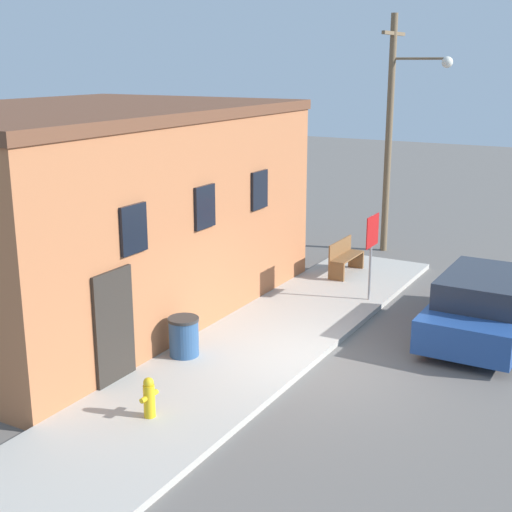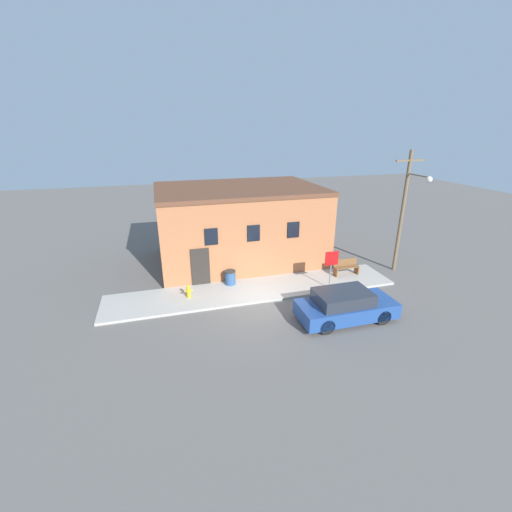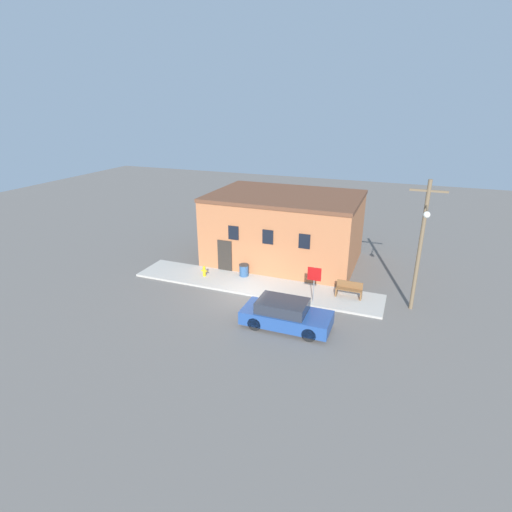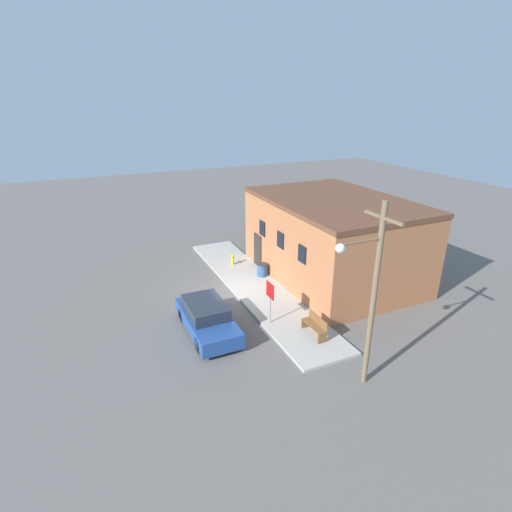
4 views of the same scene
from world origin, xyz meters
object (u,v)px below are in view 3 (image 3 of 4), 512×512
parked_car (285,315)px  bench (349,290)px  fire_hydrant (204,271)px  trash_bin (244,270)px  stop_sign (314,278)px  utility_pole (421,241)px

parked_car → bench: bearing=59.7°
fire_hydrant → bench: 9.14m
fire_hydrant → trash_bin: bearing=22.3°
fire_hydrant → stop_sign: size_ratio=0.33×
fire_hydrant → trash_bin: size_ratio=0.88×
fire_hydrant → utility_pole: size_ratio=0.10×
fire_hydrant → bench: size_ratio=0.47×
stop_sign → utility_pole: bearing=14.2°
stop_sign → trash_bin: bearing=158.5°
utility_pole → parked_car: utility_pole is taller
stop_sign → fire_hydrant: bearing=172.2°
stop_sign → trash_bin: stop_sign is taller
fire_hydrant → parked_car: bearing=-30.3°
fire_hydrant → bench: bearing=2.4°
fire_hydrant → utility_pole: (12.51, 0.30, 3.47)m
bench → utility_pole: bearing=-1.5°
fire_hydrant → stop_sign: (7.37, -1.00, 1.14)m
trash_bin → fire_hydrant: bearing=-157.7°
trash_bin → utility_pole: bearing=-3.8°
fire_hydrant → utility_pole: 12.99m
fire_hydrant → stop_sign: 7.53m
bench → parked_car: (-2.49, -4.26, 0.11)m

